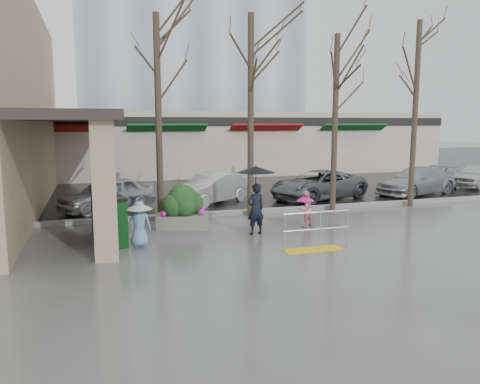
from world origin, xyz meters
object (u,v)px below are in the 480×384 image
tree_east (417,69)px  news_boxes (108,216)px  child_blue (139,219)px  car_d (416,181)px  car_b (212,188)px  car_a (107,194)px  tree_mideast (336,80)px  planter (183,207)px  child_pink (305,207)px  handrail (315,236)px  tree_midwest (251,66)px  car_c (318,185)px  car_e (476,175)px  woman (256,192)px  tree_west (157,67)px

tree_east → news_boxes: 12.84m
child_blue → car_d: 14.40m
news_boxes → car_b: news_boxes is taller
child_blue → car_a: bearing=-76.8°
car_a → car_d: size_ratio=0.85×
tree_mideast → planter: bearing=-168.2°
child_blue → tree_east: bearing=-157.8°
child_pink → car_b: size_ratio=0.30×
child_blue → car_b: car_b is taller
handrail → child_pink: bearing=70.1°
child_blue → car_a: size_ratio=0.34×
child_pink → car_a: size_ratio=0.31×
news_boxes → car_d: size_ratio=0.57×
child_blue → news_boxes: (-0.77, 1.01, -0.06)m
tree_midwest → tree_east: (6.80, -0.00, 0.15)m
car_c → child_blue: bearing=-72.9°
child_blue → car_c: car_c is taller
news_boxes → handrail: bearing=-38.4°
tree_east → car_b: (-7.47, 3.02, -4.75)m
handrail → child_blue: bearing=158.2°
child_pink → car_e: 13.85m
car_c → car_b: bearing=-112.4°
woman → child_blue: woman is taller
news_boxes → car_a: size_ratio=0.67×
car_a → woman: bearing=9.5°
woman → car_b: size_ratio=0.55×
tree_mideast → car_c: bearing=74.8°
child_pink → child_blue: (-5.30, -0.84, 0.10)m
car_a → car_e: size_ratio=1.00×
planter → child_pink: bearing=-14.4°
tree_east → car_e: 9.09m
handrail → tree_mideast: tree_mideast is taller
car_d → car_b: bearing=-107.9°
car_e → woman: bearing=-89.6°
handrail → car_a: bearing=124.1°
tree_mideast → car_b: (-3.97, 3.02, -4.23)m
car_b → planter: bearing=-59.5°
tree_midwest → news_boxes: 7.05m
tree_east → woman: tree_east is taller
tree_mideast → child_pink: 5.26m
news_boxes → tree_mideast: bearing=3.7°
car_a → car_e: (18.49, 1.05, 0.00)m
tree_west → car_a: tree_west is taller
car_d → tree_mideast: bearing=-81.3°
car_a → planter: bearing=1.0°
car_d → car_e: 4.70m
car_b → car_c: (4.68, -0.40, 0.00)m
tree_midwest → planter: tree_midwest is taller
tree_mideast → child_blue: tree_mideast is taller
car_d → tree_midwest: bearing=-89.4°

